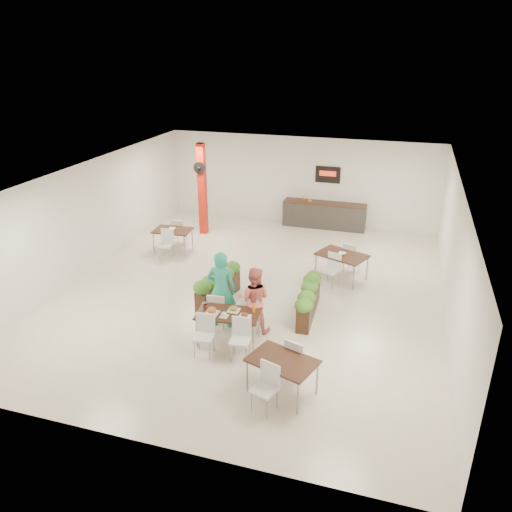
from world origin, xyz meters
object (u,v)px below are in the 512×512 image
at_px(diner_woman, 254,300).
at_px(side_table_c, 282,365).
at_px(side_table_a, 173,233).
at_px(planter_left, 218,284).
at_px(diner_man, 221,290).
at_px(side_table_b, 342,258).
at_px(planter_right, 309,297).
at_px(main_table, 228,317).
at_px(red_column, 202,188).
at_px(service_counter, 324,214).

height_order(diner_woman, side_table_c, diner_woman).
xyz_separation_m(diner_woman, side_table_a, (-3.95, 3.88, -0.18)).
xyz_separation_m(diner_woman, side_table_c, (1.20, -2.04, -0.18)).
height_order(planter_left, side_table_c, planter_left).
xyz_separation_m(diner_man, side_table_b, (2.36, 3.44, -0.31)).
bearing_deg(planter_left, side_table_c, -51.33).
bearing_deg(planter_right, main_table, -130.82).
relative_size(red_column, main_table, 1.84).
xyz_separation_m(red_column, diner_man, (2.87, -5.77, -0.69)).
relative_size(service_counter, main_table, 1.72).
distance_m(red_column, planter_right, 6.78).
relative_size(side_table_a, side_table_c, 0.98).
xyz_separation_m(red_column, main_table, (3.26, -6.43, -1.01)).
bearing_deg(planter_right, side_table_a, 150.89).
xyz_separation_m(main_table, side_table_a, (-3.54, 4.54, -0.01)).
height_order(diner_woman, planter_right, diner_woman).
bearing_deg(service_counter, diner_man, -98.41).
relative_size(service_counter, diner_woman, 1.86).
bearing_deg(service_counter, side_table_c, -84.87).
distance_m(diner_man, planter_left, 1.31).
height_order(diner_man, side_table_c, diner_man).
bearing_deg(main_table, diner_man, 120.79).
bearing_deg(diner_woman, side_table_c, 114.39).
distance_m(red_column, service_counter, 4.56).
distance_m(service_counter, side_table_c, 9.71).
relative_size(side_table_a, side_table_b, 0.99).
distance_m(diner_woman, side_table_b, 3.78).
height_order(service_counter, planter_right, service_counter).
xyz_separation_m(diner_man, side_table_a, (-3.15, 3.88, -0.33)).
xyz_separation_m(red_column, service_counter, (4.00, 1.86, -1.15)).
bearing_deg(planter_left, diner_man, -64.91).
relative_size(diner_woman, side_table_a, 0.98).
distance_m(service_counter, diner_man, 7.73).
xyz_separation_m(red_column, side_table_c, (4.87, -7.81, -1.01)).
height_order(diner_man, diner_woman, diner_man).
bearing_deg(side_table_c, service_counter, 113.37).
height_order(planter_right, side_table_a, planter_right).
relative_size(main_table, side_table_a, 1.06).
bearing_deg(planter_right, side_table_b, 78.73).
bearing_deg(side_table_a, red_column, 77.73).
distance_m(side_table_a, side_table_c, 7.84).
relative_size(service_counter, side_table_c, 1.80).
distance_m(service_counter, side_table_a, 5.70).
bearing_deg(side_table_a, side_table_c, -52.69).
distance_m(service_counter, planter_left, 6.73).
height_order(planter_left, planter_right, planter_right).
bearing_deg(red_column, main_table, -63.10).
relative_size(main_table, planter_left, 0.98).
height_order(diner_man, side_table_b, diner_man).
height_order(main_table, diner_woman, diner_woman).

